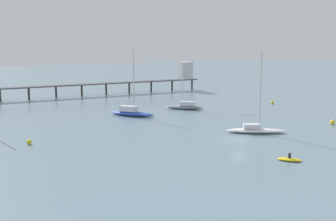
{
  "coord_description": "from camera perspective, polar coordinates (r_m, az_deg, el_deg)",
  "views": [
    {
      "loc": [
        -40.45,
        -48.12,
        14.64
      ],
      "look_at": [
        0.0,
        20.56,
        1.5
      ],
      "focal_mm": 46.26,
      "sensor_mm": 36.0,
      "label": 1
    }
  ],
  "objects": [
    {
      "name": "mooring_buoy_outer",
      "position": [
        64.18,
        -17.84,
        -3.96
      ],
      "size": [
        0.71,
        0.71,
        0.71
      ],
      "primitive_type": "sphere",
      "color": "yellow",
      "rests_on": "ground_plane"
    },
    {
      "name": "mooring_buoy_far",
      "position": [
        80.43,
        20.87,
        -1.43
      ],
      "size": [
        0.86,
        0.86,
        0.86
      ],
      "primitive_type": "sphere",
      "color": "yellow",
      "rests_on": "ground_plane"
    },
    {
      "name": "dinghy_yellow",
      "position": [
        55.07,
        15.7,
        -6.19
      ],
      "size": [
        2.77,
        3.07,
        1.14
      ],
      "color": "yellow",
      "rests_on": "ground_plane"
    },
    {
      "name": "mooring_buoy_inner",
      "position": [
        101.79,
        13.59,
        1.03
      ],
      "size": [
        0.72,
        0.72,
        0.72
      ],
      "primitive_type": "sphere",
      "color": "yellow",
      "rests_on": "ground_plane"
    },
    {
      "name": "ground_plane",
      "position": [
        64.54,
        9.32,
        -3.88
      ],
      "size": [
        400.0,
        400.0,
        0.0
      ],
      "primitive_type": "plane",
      "color": "slate"
    },
    {
      "name": "sailboat_white",
      "position": [
        69.8,
        11.45,
        -2.35
      ],
      "size": [
        9.01,
        7.1,
        12.72
      ],
      "color": "white",
      "rests_on": "ground_plane"
    },
    {
      "name": "pier",
      "position": [
        119.38,
        -3.77,
        4.35
      ],
      "size": [
        61.74,
        5.96,
        8.18
      ],
      "color": "#4C4C51",
      "rests_on": "ground_plane"
    },
    {
      "name": "sailboat_blue",
      "position": [
        83.96,
        -4.86,
        -0.15
      ],
      "size": [
        7.3,
        8.88,
        12.85
      ],
      "color": "#2D4CB7",
      "rests_on": "ground_plane"
    },
    {
      "name": "sailboat_gray",
      "position": [
        91.74,
        2.25,
        0.62
      ],
      "size": [
        7.3,
        6.83,
        9.76
      ],
      "color": "gray",
      "rests_on": "ground_plane"
    }
  ]
}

